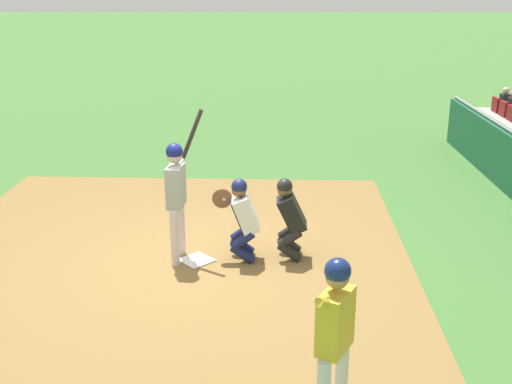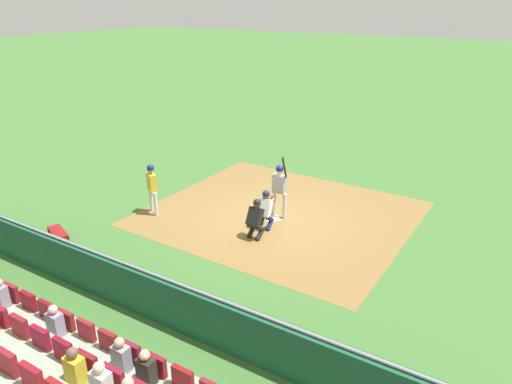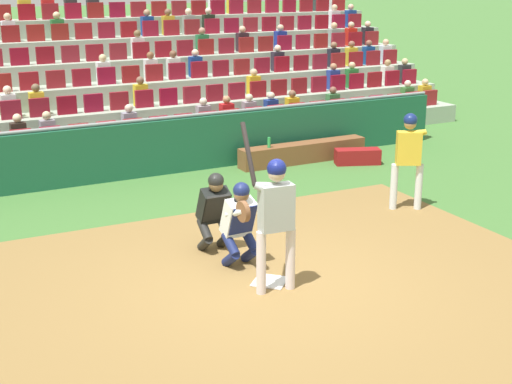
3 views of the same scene
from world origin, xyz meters
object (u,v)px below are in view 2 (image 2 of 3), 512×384
home_plate_marker (273,219)px  water_bottle_on_bench (80,250)px  batter_at_plate (280,185)px  equipment_duffel_bag (59,236)px  home_plate_umpire (256,217)px  dugout_bench (59,253)px  on_deck_batter (152,184)px  catcher_crouching (266,207)px

home_plate_marker → water_bottle_on_bench: size_ratio=1.93×
batter_at_plate → equipment_duffel_bag: (-4.86, -4.97, -0.98)m
home_plate_marker → batter_at_plate: (0.07, 0.27, 1.13)m
home_plate_umpire → water_bottle_on_bench: 5.03m
dugout_bench → batter_at_plate: bearing=55.6°
home_plate_marker → on_deck_batter: 4.21m
batter_at_plate → home_plate_umpire: (0.11, -1.68, -0.45)m
catcher_crouching → dugout_bench: catcher_crouching is taller
on_deck_batter → batter_at_plate: bearing=27.4°
equipment_duffel_bag → home_plate_umpire: bearing=54.7°
dugout_bench → water_bottle_on_bench: (0.89, 0.04, 0.33)m
home_plate_marker → on_deck_batter: bearing=-155.5°
water_bottle_on_bench → home_plate_marker: bearing=61.5°
dugout_bench → water_bottle_on_bench: water_bottle_on_bench is taller
on_deck_batter → water_bottle_on_bench: bearing=-77.8°
home_plate_marker → dugout_bench: (-3.81, -5.41, 0.20)m
home_plate_marker → water_bottle_on_bench: water_bottle_on_bench is taller
home_plate_umpire → equipment_duffel_bag: 5.99m
catcher_crouching → dugout_bench: (-3.92, -4.72, -0.50)m
catcher_crouching → on_deck_batter: bearing=-165.4°
home_plate_marker → equipment_duffel_bag: (-4.79, -4.70, 0.15)m
home_plate_marker → equipment_duffel_bag: 6.71m
on_deck_batter → home_plate_marker: bearing=24.5°
home_plate_umpire → dugout_bench: bearing=-135.0°
catcher_crouching → home_plate_umpire: size_ratio=1.02×
home_plate_marker → water_bottle_on_bench: 6.14m
home_plate_umpire → home_plate_marker: bearing=97.3°
dugout_bench → equipment_duffel_bag: 1.21m
water_bottle_on_bench → dugout_bench: bearing=-177.3°
home_plate_marker → catcher_crouching: (0.11, -0.69, 0.71)m
catcher_crouching → home_plate_marker: bearing=99.1°
home_plate_umpire → water_bottle_on_bench: size_ratio=5.61×
home_plate_marker → water_bottle_on_bench: (-2.92, -5.37, 0.54)m
water_bottle_on_bench → on_deck_batter: bearing=102.2°
catcher_crouching → equipment_duffel_bag: catcher_crouching is taller
dugout_bench → equipment_duffel_bag: dugout_bench is taller
batter_at_plate → dugout_bench: bearing=-124.4°
equipment_duffel_bag → on_deck_batter: (1.08, 3.01, 0.89)m
dugout_bench → home_plate_marker: bearing=54.8°
batter_at_plate → water_bottle_on_bench: 6.41m
home_plate_umpire → equipment_duffel_bag: bearing=-146.5°
batter_at_plate → dugout_bench: 6.94m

